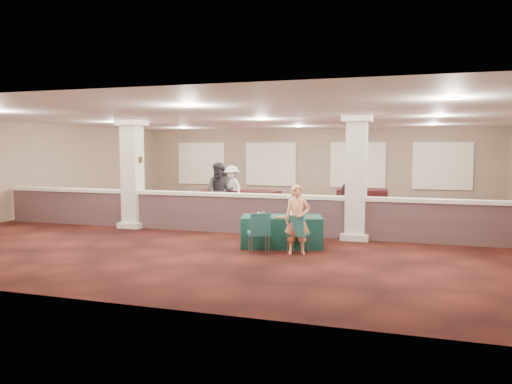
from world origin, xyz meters
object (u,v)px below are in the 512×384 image
(attendee_a, at_px, (220,192))
(far_table_front_left, at_px, (173,208))
(near_table, at_px, (282,231))
(attendee_d, at_px, (223,185))
(far_table_front_center, at_px, (253,201))
(far_table_back_left, at_px, (226,199))
(far_table_back_right, at_px, (362,200))
(woman, at_px, (297,220))
(far_table_back_center, at_px, (247,198))
(attendee_c, at_px, (352,194))
(attendee_b, at_px, (232,189))
(far_table_front_right, at_px, (449,213))
(conf_chair_main, at_px, (297,231))
(conf_chair_side, at_px, (259,230))

(attendee_a, bearing_deg, far_table_front_left, 175.29)
(near_table, relative_size, attendee_d, 1.21)
(far_table_front_center, bearing_deg, far_table_back_left, 157.26)
(far_table_front_left, bearing_deg, far_table_back_right, 39.38)
(woman, height_order, far_table_back_center, woman)
(attendee_a, relative_size, attendee_d, 1.21)
(far_table_front_left, distance_m, far_table_back_center, 4.36)
(attendee_c, bearing_deg, far_table_front_left, 160.94)
(near_table, distance_m, attendee_b, 6.77)
(far_table_back_right, distance_m, attendee_b, 4.99)
(far_table_front_center, height_order, far_table_back_left, far_table_front_center)
(far_table_front_center, height_order, far_table_back_right, far_table_front_center)
(far_table_front_right, relative_size, far_table_back_center, 1.08)
(far_table_front_left, xyz_separation_m, far_table_back_right, (5.63, 4.62, 0.01))
(far_table_front_right, distance_m, far_table_back_left, 8.11)
(near_table, relative_size, far_table_back_left, 1.05)
(far_table_back_left, bearing_deg, attendee_a, -72.21)
(far_table_front_right, relative_size, attendee_b, 1.05)
(woman, height_order, far_table_back_right, woman)
(conf_chair_main, distance_m, woman, 0.25)
(woman, relative_size, attendee_d, 0.99)
(attendee_c, xyz_separation_m, attendee_d, (-5.83, 3.02, -0.02))
(conf_chair_side, xyz_separation_m, far_table_back_center, (-3.19, 8.50, -0.21))
(woman, distance_m, attendee_b, 7.65)
(far_table_back_left, xyz_separation_m, attendee_c, (4.91, -1.02, 0.44))
(attendee_d, bearing_deg, far_table_front_right, 168.70)
(conf_chair_main, height_order, attendee_a, attendee_a)
(far_table_back_center, distance_m, far_table_back_right, 4.52)
(conf_chair_main, distance_m, far_table_back_center, 9.12)
(far_table_front_center, xyz_separation_m, far_table_back_left, (-1.25, 0.52, -0.03))
(conf_chair_side, xyz_separation_m, far_table_front_left, (-4.32, 4.29, -0.17))
(near_table, xyz_separation_m, far_table_front_center, (-2.69, 6.00, 0.03))
(far_table_back_left, height_order, far_table_back_right, far_table_back_right)
(conf_chair_side, relative_size, attendee_c, 0.58)
(near_table, distance_m, far_table_front_center, 6.58)
(attendee_a, bearing_deg, far_table_back_center, 88.49)
(attendee_c, bearing_deg, far_table_back_right, 47.15)
(woman, relative_size, attendee_b, 0.90)
(far_table_front_left, xyz_separation_m, attendee_d, (-0.30, 5.22, 0.40))
(attendee_c, bearing_deg, far_table_front_right, -51.77)
(attendee_b, height_order, attendee_c, attendee_b)
(far_table_front_left, height_order, attendee_b, attendee_b)
(woman, xyz_separation_m, attendee_a, (-3.48, 4.12, 0.17))
(far_table_back_left, bearing_deg, conf_chair_main, -58.26)
(attendee_a, bearing_deg, far_table_back_right, 39.98)
(near_table, xyz_separation_m, attendee_d, (-4.86, 8.52, 0.41))
(woman, bearing_deg, far_table_front_right, 39.75)
(conf_chair_main, height_order, far_table_back_right, conf_chair_main)
(far_table_front_left, distance_m, far_table_back_left, 3.28)
(woman, distance_m, far_table_front_right, 6.62)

